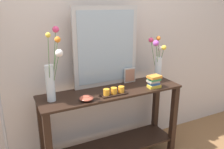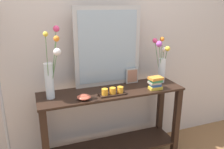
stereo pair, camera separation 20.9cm
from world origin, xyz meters
name	(u,v)px [view 2 (the right image)]	position (x,y,z in m)	size (l,w,h in m)	color
wall_back	(101,28)	(0.00, 0.31, 1.35)	(6.40, 0.08, 2.70)	beige
console_table	(112,121)	(0.00, 0.00, 0.48)	(1.37, 0.39, 0.80)	black
mirror_leaning	(108,47)	(0.02, 0.16, 1.18)	(0.66, 0.03, 0.77)	#B7B2AD
tall_vase_left	(51,71)	(-0.54, 0.01, 1.04)	(0.17, 0.27, 0.61)	silver
vase_right	(161,62)	(0.55, 0.04, 1.02)	(0.15, 0.18, 0.47)	silver
candle_tray	(113,92)	(-0.03, -0.10, 0.83)	(0.24, 0.09, 0.07)	black
picture_frame_small	(132,76)	(0.27, 0.12, 0.88)	(0.13, 0.01, 0.15)	#B7B2AD
decorative_bowl	(84,97)	(-0.30, -0.12, 0.82)	(0.12, 0.12, 0.04)	#B24C38
book_stack	(155,83)	(0.40, -0.11, 0.87)	(0.13, 0.11, 0.12)	gold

